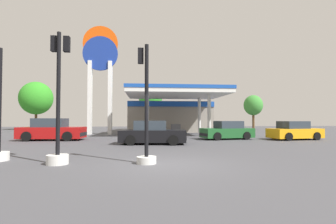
# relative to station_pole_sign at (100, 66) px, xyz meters

# --- Properties ---
(ground_plane) EXTENTS (90.00, 90.00, 0.00)m
(ground_plane) POSITION_rel_station_pole_sign_xyz_m (5.47, -17.52, -7.16)
(ground_plane) COLOR #47474C
(ground_plane) RESTS_ON ground
(gas_station) EXTENTS (10.13, 14.79, 4.55)m
(gas_station) POSITION_rel_station_pole_sign_xyz_m (7.76, 4.30, -4.94)
(gas_station) COLOR gray
(gas_station) RESTS_ON ground
(station_pole_sign) EXTENTS (3.63, 0.56, 11.44)m
(station_pole_sign) POSITION_rel_station_pole_sign_xyz_m (0.00, 0.00, 0.00)
(station_pole_sign) COLOR white
(station_pole_sign) RESTS_ON ground
(car_0) EXTENTS (4.23, 2.29, 1.44)m
(car_0) POSITION_rel_station_pole_sign_xyz_m (16.34, -8.04, -6.51)
(car_0) COLOR black
(car_0) RESTS_ON ground
(car_1) EXTENTS (4.69, 2.23, 1.66)m
(car_1) POSITION_rel_station_pole_sign_xyz_m (-2.30, -6.85, -6.41)
(car_1) COLOR black
(car_1) RESTS_ON ground
(car_2) EXTENTS (4.37, 2.27, 1.50)m
(car_2) POSITION_rel_station_pole_sign_xyz_m (5.22, -10.42, -6.48)
(car_2) COLOR black
(car_2) RESTS_ON ground
(car_3) EXTENTS (4.28, 2.38, 1.45)m
(car_3) POSITION_rel_station_pole_sign_xyz_m (11.24, -7.17, -6.51)
(car_3) COLOR black
(car_3) RESTS_ON ground
(traffic_signal_0) EXTENTS (0.75, 0.75, 4.74)m
(traffic_signal_0) POSITION_rel_station_pole_sign_xyz_m (1.65, -17.15, -5.58)
(traffic_signal_0) COLOR silver
(traffic_signal_0) RESTS_ON ground
(traffic_signal_1) EXTENTS (0.71, 0.71, 4.33)m
(traffic_signal_1) POSITION_rel_station_pole_sign_xyz_m (4.77, -17.31, -5.78)
(traffic_signal_1) COLOR silver
(traffic_signal_1) RESTS_ON ground
(tree_0) EXTENTS (4.68, 4.68, 7.14)m
(tree_0) POSITION_rel_station_pole_sign_xyz_m (-11.42, 11.80, -2.46)
(tree_0) COLOR brown
(tree_0) RESTS_ON ground
(tree_1) EXTENTS (3.46, 3.46, 6.49)m
(tree_1) POSITION_rel_station_pole_sign_xyz_m (5.50, 10.06, -2.41)
(tree_1) COLOR brown
(tree_1) RESTS_ON ground
(tree_2) EXTENTS (2.88, 2.88, 5.31)m
(tree_2) POSITION_rel_station_pole_sign_xyz_m (21.37, 10.34, -3.45)
(tree_2) COLOR brown
(tree_2) RESTS_ON ground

